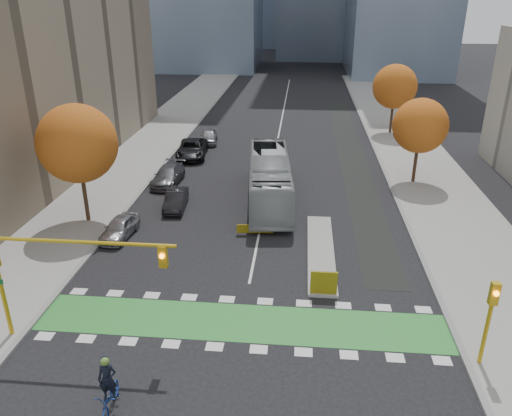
% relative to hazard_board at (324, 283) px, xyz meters
% --- Properties ---
extents(ground, '(300.00, 300.00, 0.00)m').
position_rel_hazard_board_xyz_m(ground, '(-4.00, -4.20, -0.80)').
color(ground, black).
rests_on(ground, ground).
extents(sidewalk_west, '(7.00, 120.00, 0.15)m').
position_rel_hazard_board_xyz_m(sidewalk_west, '(-17.50, 15.80, -0.73)').
color(sidewalk_west, gray).
rests_on(sidewalk_west, ground).
extents(sidewalk_east, '(7.00, 120.00, 0.15)m').
position_rel_hazard_board_xyz_m(sidewalk_east, '(9.50, 15.80, -0.73)').
color(sidewalk_east, gray).
rests_on(sidewalk_east, ground).
extents(curb_west, '(0.30, 120.00, 0.16)m').
position_rel_hazard_board_xyz_m(curb_west, '(-14.00, 15.80, -0.73)').
color(curb_west, gray).
rests_on(curb_west, ground).
extents(curb_east, '(0.30, 120.00, 0.16)m').
position_rel_hazard_board_xyz_m(curb_east, '(6.00, 15.80, -0.73)').
color(curb_east, gray).
rests_on(curb_east, ground).
extents(bike_crossing, '(20.00, 3.00, 0.01)m').
position_rel_hazard_board_xyz_m(bike_crossing, '(-4.00, -2.70, -0.79)').
color(bike_crossing, '#2D8B32').
rests_on(bike_crossing, ground).
extents(centre_line, '(0.15, 70.00, 0.01)m').
position_rel_hazard_board_xyz_m(centre_line, '(-4.00, 35.80, -0.80)').
color(centre_line, silver).
rests_on(centre_line, ground).
extents(bike_lane_paint, '(2.50, 50.00, 0.01)m').
position_rel_hazard_board_xyz_m(bike_lane_paint, '(3.50, 25.80, -0.80)').
color(bike_lane_paint, black).
rests_on(bike_lane_paint, ground).
extents(median_island, '(1.60, 10.00, 0.16)m').
position_rel_hazard_board_xyz_m(median_island, '(0.00, 4.80, -0.72)').
color(median_island, gray).
rests_on(median_island, ground).
extents(hazard_board, '(1.40, 0.12, 1.30)m').
position_rel_hazard_board_xyz_m(hazard_board, '(0.00, 0.00, 0.00)').
color(hazard_board, yellow).
rests_on(hazard_board, median_island).
extents(tree_west, '(5.20, 5.20, 8.22)m').
position_rel_hazard_board_xyz_m(tree_west, '(-16.00, 7.80, 4.82)').
color(tree_west, '#332114').
rests_on(tree_west, ground).
extents(tree_east_near, '(4.40, 4.40, 7.08)m').
position_rel_hazard_board_xyz_m(tree_east_near, '(8.00, 17.80, 4.06)').
color(tree_east_near, '#332114').
rests_on(tree_east_near, ground).
extents(tree_east_far, '(4.80, 4.80, 7.65)m').
position_rel_hazard_board_xyz_m(tree_east_far, '(8.50, 33.80, 4.44)').
color(tree_east_far, '#332114').
rests_on(tree_east_far, ground).
extents(traffic_signal_west, '(8.53, 0.56, 5.20)m').
position_rel_hazard_board_xyz_m(traffic_signal_west, '(-11.93, -4.71, 3.23)').
color(traffic_signal_west, '#BF9914').
rests_on(traffic_signal_west, ground).
extents(traffic_signal_east, '(0.35, 0.43, 4.10)m').
position_rel_hazard_board_xyz_m(traffic_signal_east, '(6.50, -4.71, 1.93)').
color(traffic_signal_east, '#BF9914').
rests_on(traffic_signal_east, ground).
extents(cyclist, '(0.96, 2.22, 2.49)m').
position_rel_hazard_board_xyz_m(cyclist, '(-8.29, -8.62, 0.03)').
color(cyclist, '#204196').
rests_on(cyclist, ground).
extents(bus, '(4.07, 12.84, 3.52)m').
position_rel_hazard_board_xyz_m(bus, '(-3.72, 12.87, 0.96)').
color(bus, '#A4AAAC').
rests_on(bus, ground).
extents(parked_car_a, '(1.87, 4.00, 1.32)m').
position_rel_hazard_board_xyz_m(parked_car_a, '(-13.00, 5.74, -0.14)').
color(parked_car_a, '#9D9EA2').
rests_on(parked_car_a, ground).
extents(parked_car_b, '(1.75, 4.14, 1.33)m').
position_rel_hazard_board_xyz_m(parked_car_b, '(-10.50, 10.74, -0.14)').
color(parked_car_b, black).
rests_on(parked_car_b, ground).
extents(parked_car_c, '(2.17, 5.01, 1.44)m').
position_rel_hazard_board_xyz_m(parked_car_c, '(-12.39, 15.74, -0.08)').
color(parked_car_c, '#55565B').
rests_on(parked_car_c, ground).
extents(parked_car_d, '(3.20, 6.00, 1.60)m').
position_rel_hazard_board_xyz_m(parked_car_d, '(-11.94, 23.21, 0.00)').
color(parked_car_d, black).
rests_on(parked_car_d, ground).
extents(parked_car_e, '(2.25, 4.40, 1.43)m').
position_rel_hazard_board_xyz_m(parked_car_e, '(-11.20, 28.21, -0.08)').
color(parked_car_e, gray).
rests_on(parked_car_e, ground).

